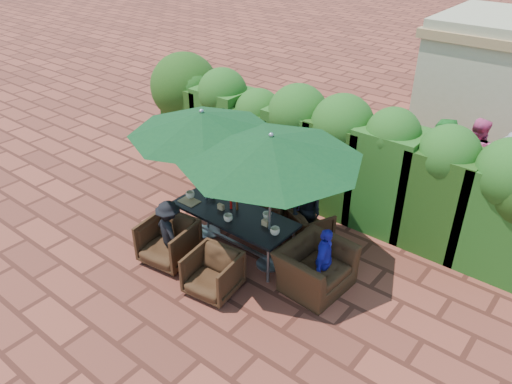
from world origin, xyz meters
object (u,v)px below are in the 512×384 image
Objects in this scene: umbrella_right at (271,148)px; umbrella_left at (202,123)px; chair_far_mid at (263,207)px; chair_end_right at (316,261)px; chair_far_right at (310,224)px; chair_far_left at (231,196)px; chair_near_left at (168,240)px; chair_near_right at (213,272)px; dining_table at (234,217)px.

umbrella_left is at bearing 178.25° from umbrella_right.
chair_far_mid is (0.68, 0.80, -1.78)m from umbrella_left.
umbrella_left is at bearing 93.76° from chair_end_right.
chair_far_left is at bearing 29.33° from chair_far_right.
chair_near_left is at bearing -87.39° from umbrella_left.
chair_far_mid is 1.12× the size of chair_near_right.
umbrella_right is 2.63m from chair_far_left.
chair_end_right is at bearing -176.51° from chair_far_left.
dining_table is 2.89× the size of chair_near_right.
chair_end_right is at bearing 132.51° from chair_far_mid.
chair_near_right is (0.48, -1.07, -0.29)m from dining_table.
chair_near_left is (0.21, -1.85, 0.07)m from chair_far_left.
umbrella_left is at bearing 84.94° from chair_near_left.
umbrella_left reaches higher than chair_near_left.
umbrella_left is 2.44m from chair_near_right.
chair_near_left reaches higher than chair_far_left.
chair_end_right is at bearing 151.22° from chair_far_right.
dining_table is 2.02× the size of chair_end_right.
chair_end_right is at bearing 1.92° from dining_table.
chair_far_right is at bearing 170.29° from chair_far_mid.
chair_far_left is 1.86m from chair_near_left.
chair_near_left is at bearing -124.29° from dining_table.
chair_far_right is at bearing 82.93° from umbrella_right.
chair_end_right reaches higher than chair_far_right.
dining_table is 1.67m from chair_end_right.
chair_end_right reaches higher than chair_near_right.
chair_far_right is (1.76, 0.16, -0.01)m from chair_far_left.
chair_far_right is (1.60, 1.00, -1.86)m from umbrella_left.
chair_far_right is 0.82× the size of chair_near_left.
umbrella_left reaches higher than chair_far_mid.
umbrella_right is at bearing 111.00° from chair_far_mid.
chair_near_left is (-1.42, -0.97, -1.79)m from umbrella_right.
dining_table reaches higher than chair_far_right.
umbrella_right is (1.47, -0.04, 0.00)m from umbrella_left.
chair_far_mid is 1.98m from chair_near_right.
chair_far_mid reaches higher than chair_near_right.
chair_far_left is 0.64× the size of chair_end_right.
umbrella_left is 2.92m from chair_end_right.
dining_table is 1.72m from umbrella_right.
umbrella_right is 4.06× the size of chair_far_left.
umbrella_left reaches higher than chair_near_right.
chair_near_right is at bearing 137.40° from chair_end_right.
chair_near_right is (1.35, -1.95, 0.03)m from chair_far_left.
chair_near_left is at bearing 166.84° from chair_near_right.
chair_far_right is at bearing -152.92° from chair_far_left.
umbrella_left is 2.89× the size of chair_far_mid.
umbrella_left is at bearing 175.47° from dining_table.
umbrella_left is 3.24× the size of chair_near_right.
umbrella_right reaches higher than chair_far_left.
chair_near_left is 1.10× the size of chair_near_right.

